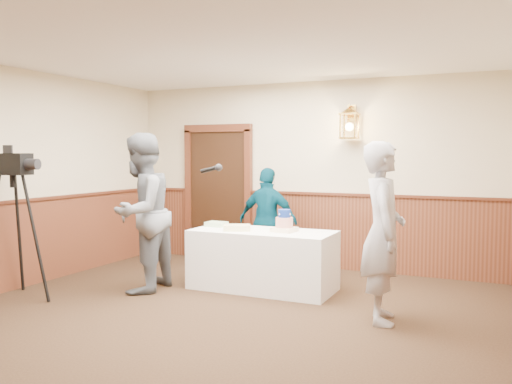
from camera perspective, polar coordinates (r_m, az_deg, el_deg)
ground at (r=5.31m, az=-6.63°, el=-14.82°), size 7.00×7.00×0.00m
room_shell at (r=5.45m, az=-4.77°, el=1.99°), size 6.02×7.02×2.81m
display_table at (r=6.90m, az=0.70°, el=-7.16°), size 1.80×0.80×0.75m
tiered_cake at (r=6.74m, az=3.00°, el=-3.27°), size 0.30×0.30×0.28m
sheet_cake_yellow at (r=6.86m, az=-2.00°, el=-3.77°), size 0.40×0.36×0.07m
sheet_cake_green at (r=7.25m, az=-4.19°, el=-3.39°), size 0.27×0.22×0.06m
interviewer at (r=6.87m, az=-12.03°, el=-2.14°), size 1.58×1.02×1.97m
baker at (r=5.65m, az=13.22°, el=-4.14°), size 0.61×0.77×1.84m
assistant_p at (r=7.79m, az=1.27°, el=-3.01°), size 0.90×0.40×1.52m
tv_camera_rig at (r=6.97m, az=-24.10°, el=-4.08°), size 0.68×0.63×1.72m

